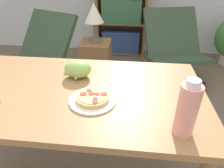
% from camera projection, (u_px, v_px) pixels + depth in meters
% --- Properties ---
extents(dining_table, '(1.38, 0.77, 0.78)m').
position_uv_depth(dining_table, '(76.00, 104.00, 1.13)').
color(dining_table, '#A37549').
rests_on(dining_table, ground_plane).
extents(pizza_on_plate, '(0.23, 0.23, 0.04)m').
position_uv_depth(pizza_on_plate, '(93.00, 98.00, 0.97)').
color(pizza_on_plate, white).
rests_on(pizza_on_plate, dining_table).
extents(grape_bunch, '(0.16, 0.12, 0.10)m').
position_uv_depth(grape_bunch, '(78.00, 69.00, 1.16)').
color(grape_bunch, '#93BC5B').
rests_on(grape_bunch, dining_table).
extents(drink_bottle, '(0.08, 0.08, 0.24)m').
position_uv_depth(drink_bottle, '(187.00, 110.00, 0.73)').
color(drink_bottle, pink).
rests_on(drink_bottle, dining_table).
extents(lounge_chair_near, '(0.91, 0.98, 0.88)m').
position_uv_depth(lounge_chair_near, '(41.00, 68.00, 2.39)').
color(lounge_chair_near, black).
rests_on(lounge_chair_near, ground_plane).
extents(lounge_chair_far, '(0.83, 0.91, 0.88)m').
position_uv_depth(lounge_chair_far, '(173.00, 60.00, 2.58)').
color(lounge_chair_far, black).
rests_on(lounge_chair_far, ground_plane).
extents(bookshelf, '(0.80, 0.28, 1.54)m').
position_uv_depth(bookshelf, '(122.00, 10.00, 3.17)').
color(bookshelf, brown).
rests_on(bookshelf, ground_plane).
extents(side_table, '(0.34, 0.34, 0.59)m').
position_uv_depth(side_table, '(96.00, 65.00, 2.43)').
color(side_table, brown).
rests_on(side_table, ground_plane).
extents(table_lamp, '(0.21, 0.21, 0.42)m').
position_uv_depth(table_lamp, '(94.00, 15.00, 2.13)').
color(table_lamp, '#665B51').
rests_on(table_lamp, side_table).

